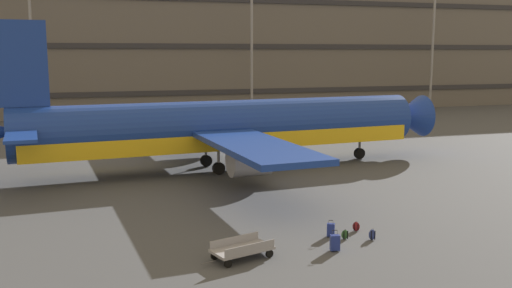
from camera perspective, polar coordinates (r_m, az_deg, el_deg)
The scene contains 12 objects.
ground_plane at distance 42.73m, azimuth -4.43°, elevation -2.65°, with size 600.00×600.00×0.00m, color #424449.
terminal_structure at distance 89.12m, azimuth -11.60°, elevation 9.58°, with size 162.33×19.98×19.30m.
airliner at distance 42.45m, azimuth -3.43°, elevation 1.64°, with size 36.74×29.62×10.84m.
light_mast_left at distance 74.00m, azimuth -21.84°, elevation 12.67°, with size 1.80×0.50×24.68m.
light_mast_center_left at distance 77.27m, azimuth -0.44°, elevation 13.73°, with size 1.80×0.50×26.25m.
light_mast_center_right at distance 89.50m, azimuth 17.41°, elevation 10.39°, with size 1.80×0.50×19.23m.
suitcase_red at distance 27.66m, azimuth 7.55°, elevation -8.55°, with size 0.44×0.39×0.85m.
suitcase_upright at distance 25.79m, azimuth 7.96°, elevation -9.81°, with size 0.46×0.34×0.95m.
backpack_small at distance 27.49m, azimuth 8.94°, elevation -9.01°, with size 0.37×0.24×0.50m.
backpack_orange at distance 27.61m, azimuth 11.61°, elevation -8.94°, with size 0.35×0.30×0.56m.
backpack_teal at distance 28.77m, azimuth 10.06°, elevation -8.19°, with size 0.40×0.34×0.52m.
baggage_cart at distance 24.66m, azimuth -1.41°, elevation -10.55°, with size 3.36×1.98×0.82m.
Camera 1 is at (-9.38, -40.76, 8.75)m, focal length 39.72 mm.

